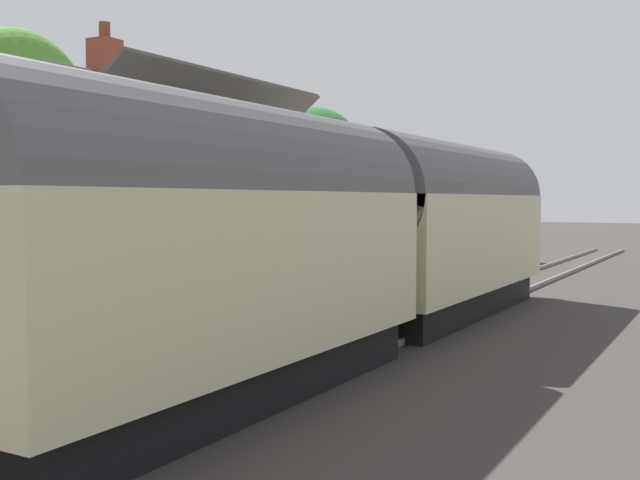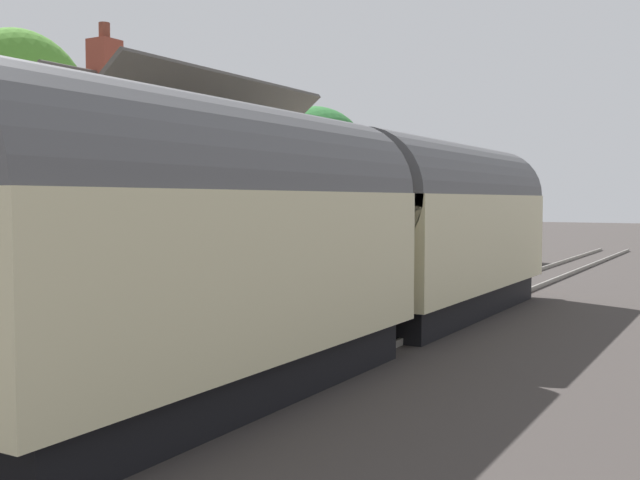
{
  "view_description": "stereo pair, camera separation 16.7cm",
  "coord_description": "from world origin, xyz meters",
  "px_view_note": "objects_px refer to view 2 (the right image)",
  "views": [
    {
      "loc": [
        -18.83,
        -7.44,
        2.88
      ],
      "look_at": [
        -3.06,
        1.5,
        1.9
      ],
      "focal_mm": 41.98,
      "sensor_mm": 36.0,
      "label": 1
    },
    {
      "loc": [
        -18.74,
        -7.59,
        2.88
      ],
      "look_at": [
        -3.06,
        1.5,
        1.9
      ],
      "focal_mm": 41.98,
      "sensor_mm": 36.0,
      "label": 2
    }
  ],
  "objects_px": {
    "station_building": "(165,214)",
    "planter_by_door": "(330,254)",
    "bench_mid_platform": "(387,243)",
    "lamp_post_platform": "(403,183)",
    "tree_distant": "(19,118)",
    "tree_mid_background": "(179,148)",
    "planter_bench_right": "(385,241)",
    "bench_near_building": "(16,289)",
    "tree_behind_building": "(315,160)",
    "planter_corner_building": "(428,235)",
    "bench_platform_end": "(439,237)",
    "train": "(362,233)",
    "planter_edge_near": "(311,249)",
    "tree_far_left": "(277,158)"
  },
  "relations": [
    {
      "from": "lamp_post_platform",
      "to": "planter_by_door",
      "type": "bearing_deg",
      "value": 156.67
    },
    {
      "from": "station_building",
      "to": "tree_mid_background",
      "type": "xyz_separation_m",
      "value": [
        11.51,
        9.49,
        2.62
      ]
    },
    {
      "from": "bench_mid_platform",
      "to": "tree_distant",
      "type": "xyz_separation_m",
      "value": [
        -8.29,
        8.51,
        3.99
      ]
    },
    {
      "from": "station_building",
      "to": "planter_by_door",
      "type": "relative_size",
      "value": 9.2
    },
    {
      "from": "tree_mid_background",
      "to": "tree_far_left",
      "type": "relative_size",
      "value": 0.95
    },
    {
      "from": "bench_mid_platform",
      "to": "tree_behind_building",
      "type": "bearing_deg",
      "value": 47.18
    },
    {
      "from": "planter_edge_near",
      "to": "tree_behind_building",
      "type": "height_order",
      "value": "tree_behind_building"
    },
    {
      "from": "bench_platform_end",
      "to": "tree_mid_background",
      "type": "xyz_separation_m",
      "value": [
        -3.37,
        10.71,
        3.77
      ]
    },
    {
      "from": "bench_mid_platform",
      "to": "tree_distant",
      "type": "distance_m",
      "value": 12.53
    },
    {
      "from": "tree_mid_background",
      "to": "train",
      "type": "bearing_deg",
      "value": -128.59
    },
    {
      "from": "bench_near_building",
      "to": "tree_behind_building",
      "type": "bearing_deg",
      "value": 17.49
    },
    {
      "from": "lamp_post_platform",
      "to": "planter_bench_right",
      "type": "bearing_deg",
      "value": 28.98
    },
    {
      "from": "train",
      "to": "bench_mid_platform",
      "type": "bearing_deg",
      "value": 22.33
    },
    {
      "from": "bench_mid_platform",
      "to": "lamp_post_platform",
      "type": "distance_m",
      "value": 3.53
    },
    {
      "from": "tree_behind_building",
      "to": "train",
      "type": "bearing_deg",
      "value": -146.76
    },
    {
      "from": "bench_near_building",
      "to": "tree_behind_building",
      "type": "relative_size",
      "value": 0.2
    },
    {
      "from": "bench_near_building",
      "to": "lamp_post_platform",
      "type": "height_order",
      "value": "lamp_post_platform"
    },
    {
      "from": "tree_distant",
      "to": "train",
      "type": "bearing_deg",
      "value": -99.13
    },
    {
      "from": "station_building",
      "to": "tree_distant",
      "type": "relative_size",
      "value": 0.89
    },
    {
      "from": "tree_mid_background",
      "to": "tree_behind_building",
      "type": "xyz_separation_m",
      "value": [
        4.34,
        -4.31,
        -0.45
      ]
    },
    {
      "from": "tree_mid_background",
      "to": "tree_distant",
      "type": "height_order",
      "value": "tree_distant"
    },
    {
      "from": "train",
      "to": "tree_mid_background",
      "type": "bearing_deg",
      "value": 51.41
    },
    {
      "from": "planter_edge_near",
      "to": "tree_behind_building",
      "type": "bearing_deg",
      "value": 29.71
    },
    {
      "from": "planter_edge_near",
      "to": "lamp_post_platform",
      "type": "bearing_deg",
      "value": -107.7
    },
    {
      "from": "bench_platform_end",
      "to": "tree_behind_building",
      "type": "xyz_separation_m",
      "value": [
        0.97,
        6.4,
        3.32
      ]
    },
    {
      "from": "train",
      "to": "bench_near_building",
      "type": "bearing_deg",
      "value": 140.97
    },
    {
      "from": "planter_by_door",
      "to": "planter_edge_near",
      "type": "height_order",
      "value": "planter_by_door"
    },
    {
      "from": "bench_mid_platform",
      "to": "planter_edge_near",
      "type": "relative_size",
      "value": 1.29
    },
    {
      "from": "bench_platform_end",
      "to": "tree_behind_building",
      "type": "distance_m",
      "value": 7.28
    },
    {
      "from": "tree_mid_background",
      "to": "planter_bench_right",
      "type": "bearing_deg",
      "value": -71.53
    },
    {
      "from": "planter_corner_building",
      "to": "bench_mid_platform",
      "type": "bearing_deg",
      "value": -170.02
    },
    {
      "from": "bench_platform_end",
      "to": "planter_by_door",
      "type": "bearing_deg",
      "value": -176.78
    },
    {
      "from": "train",
      "to": "bench_near_building",
      "type": "relative_size",
      "value": 13.08
    },
    {
      "from": "station_building",
      "to": "lamp_post_platform",
      "type": "relative_size",
      "value": 2.01
    },
    {
      "from": "tree_far_left",
      "to": "tree_mid_background",
      "type": "bearing_deg",
      "value": 177.19
    },
    {
      "from": "station_building",
      "to": "tree_mid_background",
      "type": "bearing_deg",
      "value": 39.49
    },
    {
      "from": "planter_by_door",
      "to": "planter_corner_building",
      "type": "relative_size",
      "value": 0.9
    },
    {
      "from": "tree_far_left",
      "to": "tree_behind_building",
      "type": "height_order",
      "value": "tree_far_left"
    },
    {
      "from": "tree_mid_background",
      "to": "tree_far_left",
      "type": "bearing_deg",
      "value": -2.81
    },
    {
      "from": "station_building",
      "to": "tree_mid_background",
      "type": "distance_m",
      "value": 15.14
    },
    {
      "from": "planter_bench_right",
      "to": "bench_near_building",
      "type": "bearing_deg",
      "value": -172.97
    },
    {
      "from": "train",
      "to": "planter_corner_building",
      "type": "relative_size",
      "value": 21.06
    },
    {
      "from": "station_building",
      "to": "tree_distant",
      "type": "xyz_separation_m",
      "value": [
        1.59,
        7.24,
        2.84
      ]
    },
    {
      "from": "station_building",
      "to": "bench_near_building",
      "type": "relative_size",
      "value": 5.13
    },
    {
      "from": "tree_mid_background",
      "to": "tree_behind_building",
      "type": "relative_size",
      "value": 1.0
    },
    {
      "from": "tree_far_left",
      "to": "tree_behind_building",
      "type": "bearing_deg",
      "value": -126.2
    },
    {
      "from": "planter_by_door",
      "to": "tree_mid_background",
      "type": "height_order",
      "value": "tree_mid_background"
    },
    {
      "from": "bench_near_building",
      "to": "planter_edge_near",
      "type": "relative_size",
      "value": 1.28
    },
    {
      "from": "bench_near_building",
      "to": "tree_behind_building",
      "type": "xyz_separation_m",
      "value": [
        21.25,
        6.69,
        3.32
      ]
    },
    {
      "from": "planter_edge_near",
      "to": "tree_distant",
      "type": "distance_m",
      "value": 10.32
    }
  ]
}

